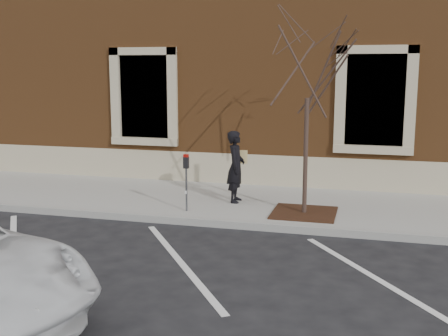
% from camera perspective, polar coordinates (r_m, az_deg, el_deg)
% --- Properties ---
extents(ground, '(120.00, 120.00, 0.00)m').
position_cam_1_polar(ground, '(11.46, -0.78, -5.94)').
color(ground, '#28282B').
rests_on(ground, ground).
extents(sidewalk_near, '(40.00, 3.50, 0.15)m').
position_cam_1_polar(sidewalk_near, '(13.08, 1.31, -3.55)').
color(sidewalk_near, '#A29F98').
rests_on(sidewalk_near, ground).
extents(curb_near, '(40.00, 0.12, 0.15)m').
position_cam_1_polar(curb_near, '(11.40, -0.85, -5.64)').
color(curb_near, '#9E9E99').
rests_on(curb_near, ground).
extents(parking_stripes, '(28.00, 4.40, 0.01)m').
position_cam_1_polar(parking_stripes, '(9.47, -4.47, -9.49)').
color(parking_stripes, silver).
rests_on(parking_stripes, ground).
extents(building_civic, '(40.00, 8.62, 8.00)m').
position_cam_1_polar(building_civic, '(18.59, 5.87, 12.67)').
color(building_civic, brown).
rests_on(building_civic, ground).
extents(man, '(0.43, 0.62, 1.63)m').
position_cam_1_polar(man, '(12.71, 1.21, 0.14)').
color(man, black).
rests_on(man, sidewalk_near).
extents(parking_meter, '(0.11, 0.09, 1.23)m').
position_cam_1_polar(parking_meter, '(11.89, -3.86, -0.39)').
color(parking_meter, '#595B60').
rests_on(parking_meter, sidewalk_near).
extents(tree_grate, '(1.32, 1.32, 0.03)m').
position_cam_1_polar(tree_grate, '(11.96, 8.14, -4.52)').
color(tree_grate, '#3D1F13').
rests_on(tree_grate, sidewalk_near).
extents(sapling, '(2.64, 2.64, 4.40)m').
position_cam_1_polar(sapling, '(11.57, 8.53, 10.30)').
color(sapling, '#402E26').
rests_on(sapling, sidewalk_near).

